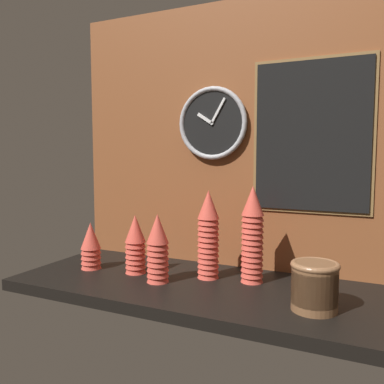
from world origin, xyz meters
TOP-DOWN VIEW (x-y plane):
  - ground_plane at (0.00, 0.00)cm, footprint 160.00×56.00cm
  - wall_tiled_back at (0.00, 26.50)cm, footprint 160.00×3.00cm
  - cup_stack_center_left at (-27.28, -5.95)cm, footprint 7.92×7.92cm
  - cup_stack_center_right at (3.06, 8.28)cm, footprint 7.92×7.92cm
  - cup_stack_center at (-12.94, 6.15)cm, footprint 7.92×7.92cm
  - cup_stack_left at (-40.54, -0.11)cm, footprint 7.92×7.92cm
  - cup_stack_far_left at (-59.84, -2.60)cm, footprint 7.92×7.92cm
  - bowl_stack_right at (27.27, -9.35)cm, footprint 14.05×14.05cm
  - wall_clock at (-18.65, 23.46)cm, footprint 29.12×2.70cm
  - menu_board at (19.84, 24.35)cm, footprint 43.03×1.32cm

SIDE VIEW (x-z plane):
  - ground_plane at x=0.00cm, z-range -4.00..0.00cm
  - bowl_stack_right at x=27.27cm, z-range 0.40..14.74cm
  - cup_stack_far_left at x=-59.84cm, z-range 0.00..18.47cm
  - cup_stack_left at x=-40.54cm, z-range 0.00..22.47cm
  - cup_stack_center_left at x=-27.28cm, z-range 0.00..24.47cm
  - cup_stack_center at x=-12.94cm, z-range 0.00..32.46cm
  - cup_stack_center_right at x=3.06cm, z-range 0.00..34.46cm
  - menu_board at x=19.84cm, z-range 23.69..80.12cm
  - wall_tiled_back at x=0.00cm, z-range 0.00..105.00cm
  - wall_clock at x=-18.65cm, z-range 43.15..72.27cm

